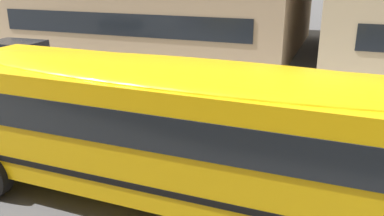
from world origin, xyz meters
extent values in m
plane|color=#4C4C4F|center=(0.00, 0.00, 0.00)|extent=(400.00, 400.00, 0.00)
cube|color=gray|center=(0.00, 7.62, 0.01)|extent=(120.00, 3.00, 0.01)
cube|color=silver|center=(0.00, 0.00, 0.00)|extent=(110.00, 0.16, 0.01)
cube|color=yellow|center=(-3.50, -1.93, 1.61)|extent=(11.13, 2.75, 2.22)
cube|color=black|center=(-3.50, -1.93, 2.01)|extent=(10.46, 2.77, 0.64)
cube|color=black|center=(-3.50, -1.93, 0.96)|extent=(11.15, 2.78, 0.12)
ellipsoid|color=yellow|center=(-3.50, -1.93, 2.72)|extent=(10.68, 2.54, 0.36)
cylinder|color=red|center=(-7.01, -0.42, 1.50)|extent=(0.45, 0.45, 0.03)
cylinder|color=black|center=(-7.68, -0.58, 0.50)|extent=(1.01, 0.30, 1.01)
cube|color=#B7BABF|center=(-14.02, 4.72, 0.65)|extent=(3.97, 1.86, 0.70)
cube|color=black|center=(-14.17, 4.71, 1.32)|extent=(2.26, 1.65, 0.64)
cylinder|color=black|center=(-12.76, 5.62, 0.30)|extent=(0.61, 0.20, 0.60)
cylinder|color=black|center=(-12.69, 3.92, 0.30)|extent=(0.61, 0.20, 0.60)
cylinder|color=black|center=(-15.36, 5.52, 0.30)|extent=(0.61, 0.20, 0.60)
cube|color=black|center=(-11.85, 9.10, 1.92)|extent=(13.74, 0.04, 1.10)
camera|label=1|loc=(-1.16, -8.62, 4.53)|focal=37.97mm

